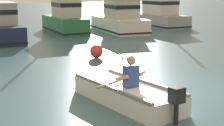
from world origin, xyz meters
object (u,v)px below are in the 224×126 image
Objects in this scene: moored_boat_navy at (1,25)px; moored_boat_white at (119,19)px; mooring_buoy at (97,51)px; rowboat_with_person at (125,92)px; moored_boat_green at (65,19)px; moored_boat_grey at (157,14)px.

moored_boat_navy is 7.38m from moored_boat_white.
rowboat_with_person is at bearing -110.33° from mooring_buoy.
moored_boat_green is 9.20× the size of mooring_buoy.
moored_boat_grey is at bearing 3.34° from moored_boat_green.
moored_boat_navy is at bearing 105.56° from mooring_buoy.
moored_boat_green reaches higher than moored_boat_navy.
rowboat_with_person is 0.62× the size of moored_boat_grey.
moored_boat_navy is 1.11× the size of moored_boat_grey.
moored_boat_navy is at bearing 178.24° from moored_boat_white.
moored_boat_navy reaches higher than moored_boat_white.
moored_boat_white reaches higher than rowboat_with_person.
mooring_buoy is at bearing -74.44° from moored_boat_navy.
moored_boat_grey is (7.43, 0.43, -0.00)m from moored_boat_green.
moored_boat_grey is 11.15× the size of mooring_buoy.
moored_boat_grey reaches higher than mooring_buoy.
mooring_buoy is at bearing -104.07° from moored_boat_green.
moored_boat_green is (4.16, 1.01, 0.10)m from moored_boat_navy.
moored_boat_green is 8.68m from mooring_buoy.
moored_boat_green is (4.10, 13.79, 0.60)m from rowboat_with_person.
mooring_buoy is at bearing 69.67° from rowboat_with_person.
rowboat_with_person is at bearing -106.56° from moored_boat_green.
moored_boat_white is 10.16× the size of mooring_buoy.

